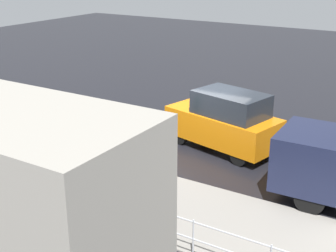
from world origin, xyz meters
name	(u,v)px	position (x,y,z in m)	size (l,w,h in m)	color
ground_plane	(202,146)	(0.00, 0.00, 0.00)	(60.00, 60.00, 0.00)	black
kerb_strip	(132,195)	(0.00, 4.20, 0.02)	(24.00, 3.20, 0.04)	gray
moving_hatchback	(225,121)	(-0.72, -0.19, 1.03)	(4.18, 2.54, 2.06)	orange
fire_hydrant	(87,142)	(3.06, 2.56, 0.40)	(0.42, 0.31, 0.80)	#197A2D
pedestrian	(62,128)	(4.20, 2.54, 0.68)	(0.25, 0.57, 1.22)	blue
metal_railing	(159,222)	(-2.04, 5.96, 0.72)	(8.63, 0.04, 1.05)	#B7BABF
sign_post	(6,113)	(4.89, 4.24, 1.58)	(0.07, 0.44, 2.40)	#4C4C51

